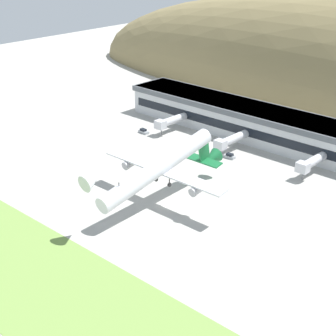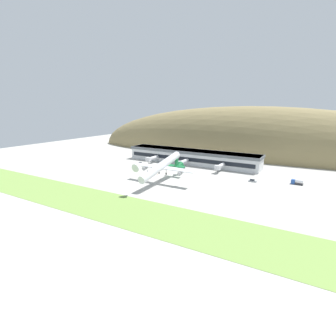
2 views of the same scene
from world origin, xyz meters
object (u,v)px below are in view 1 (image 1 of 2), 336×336
object	(u,v)px
service_car_2	(229,156)
cargo_airplane	(160,168)
jetway_2	(310,163)
jetway_1	(230,140)
terminal_building	(259,122)
jetway_0	(170,121)
service_car_0	(144,131)
traffic_cone_0	(164,172)

from	to	relation	value
service_car_2	cargo_airplane	bearing A→B (deg)	-81.98
jetway_2	service_car_2	world-z (taller)	jetway_2
cargo_airplane	service_car_2	distance (m)	37.70
jetway_2	jetway_1	bearing A→B (deg)	-178.00
terminal_building	jetway_2	bearing A→B (deg)	-28.48
jetway_0	service_car_0	distance (m)	9.71
terminal_building	service_car_2	bearing A→B (deg)	-81.24
terminal_building	jetway_1	bearing A→B (deg)	-89.46
cargo_airplane	jetway_1	bearing A→B (deg)	101.31
jetway_0	traffic_cone_0	bearing A→B (deg)	-49.86
jetway_1	service_car_2	world-z (taller)	jetway_1
jetway_1	cargo_airplane	xyz separation A→B (m)	(8.08, -40.40, 5.85)
terminal_building	service_car_2	size ratio (longest dim) A/B	26.88
service_car_0	traffic_cone_0	bearing A→B (deg)	-34.67
service_car_2	traffic_cone_0	world-z (taller)	service_car_2
service_car_0	jetway_0	bearing A→B (deg)	48.67
cargo_airplane	terminal_building	bearing A→B (deg)	98.29
jetway_0	jetway_2	size ratio (longest dim) A/B	1.07
service_car_0	traffic_cone_0	size ratio (longest dim) A/B	7.09
jetway_1	jetway_2	distance (m)	27.74
jetway_2	cargo_airplane	distance (m)	46.17
terminal_building	jetway_0	size ratio (longest dim) A/B	7.47
terminal_building	service_car_0	distance (m)	39.61
cargo_airplane	jetway_0	bearing A→B (deg)	130.10
jetway_0	service_car_2	bearing A→B (deg)	-9.03
jetway_1	terminal_building	bearing A→B (deg)	90.54
terminal_building	service_car_2	world-z (taller)	terminal_building
jetway_0	service_car_2	distance (m)	29.87
jetway_1	service_car_0	bearing A→B (deg)	-168.87
jetway_2	cargo_airplane	world-z (taller)	cargo_airplane
jetway_2	service_car_0	xyz separation A→B (m)	(-60.08, -7.34, -3.36)
jetway_2	terminal_building	bearing A→B (deg)	151.52
traffic_cone_0	jetway_0	bearing A→B (deg)	130.14
cargo_airplane	traffic_cone_0	size ratio (longest dim) A/B	83.46
terminal_building	jetway_2	distance (m)	31.77
cargo_airplane	traffic_cone_0	bearing A→B (deg)	130.03
traffic_cone_0	service_car_0	bearing A→B (deg)	145.33
service_car_0	service_car_2	bearing A→B (deg)	3.53
jetway_0	cargo_airplane	world-z (taller)	cargo_airplane
cargo_airplane	service_car_2	world-z (taller)	cargo_airplane
service_car_2	jetway_0	bearing A→B (deg)	170.97
service_car_0	service_car_2	distance (m)	35.39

